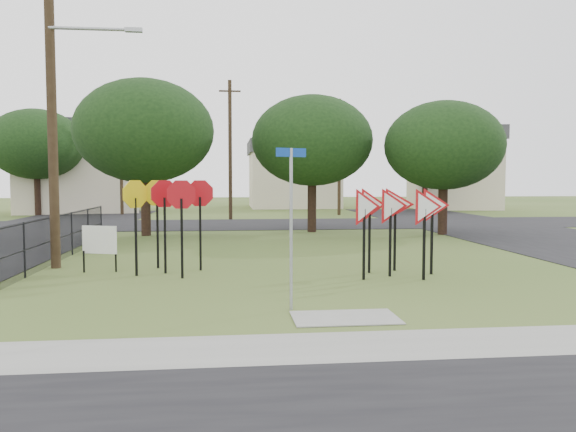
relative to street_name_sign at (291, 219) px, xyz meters
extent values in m
plane|color=#3E5520|center=(0.94, 1.59, -1.85)|extent=(140.00, 140.00, 0.00)
cube|color=gray|center=(0.94, -2.61, -1.84)|extent=(30.00, 1.60, 0.02)
cube|color=#3E5520|center=(0.94, -3.81, -1.84)|extent=(30.00, 0.80, 0.02)
cube|color=black|center=(12.94, 11.59, -1.84)|extent=(8.00, 50.00, 0.02)
cube|color=black|center=(0.94, 21.59, -1.84)|extent=(60.00, 8.00, 0.02)
cube|color=gray|center=(0.94, -0.81, -1.84)|extent=(2.00, 1.20, 0.02)
cylinder|color=#989CA1|center=(0.00, 0.00, -0.22)|extent=(0.07, 0.07, 3.26)
cube|color=#0E3B9F|center=(0.00, 0.00, 1.32)|extent=(0.63, 0.27, 0.17)
cube|color=black|center=(-3.01, 4.76, -0.79)|extent=(0.06, 0.06, 2.13)
cube|color=black|center=(-2.05, 5.18, -0.79)|extent=(0.06, 0.06, 2.13)
cube|color=black|center=(-2.48, 3.91, -0.79)|extent=(0.06, 0.06, 2.13)
cube|color=black|center=(-3.75, 4.44, -0.79)|extent=(0.06, 0.06, 2.13)
cube|color=black|center=(-3.33, 5.71, -0.79)|extent=(0.06, 0.06, 2.13)
cube|color=black|center=(2.28, 3.18, -0.92)|extent=(0.06, 0.06, 1.87)
cube|color=black|center=(3.11, 3.60, -0.92)|extent=(0.06, 0.06, 1.87)
cube|color=black|center=(3.84, 2.97, -0.92)|extent=(0.06, 0.06, 1.87)
cube|color=black|center=(2.70, 4.22, -0.92)|extent=(0.06, 0.06, 1.87)
cube|color=black|center=(3.53, 4.53, -0.92)|extent=(0.06, 0.06, 1.87)
cube|color=black|center=(4.36, 3.80, -0.92)|extent=(0.06, 0.06, 1.87)
cube|color=black|center=(-5.32, 5.15, -1.54)|extent=(0.04, 0.04, 0.62)
cube|color=black|center=(-4.44, 5.15, -1.54)|extent=(0.04, 0.04, 0.62)
cube|color=silver|center=(-4.88, 5.15, -0.93)|extent=(1.02, 0.37, 0.79)
cylinder|color=#38291A|center=(-6.36, 6.09, 3.15)|extent=(0.28, 0.28, 10.00)
cylinder|color=#989CA1|center=(-5.16, 5.99, 5.15)|extent=(2.40, 0.10, 0.10)
cube|color=#989CA1|center=(-3.96, 5.99, 5.15)|extent=(0.50, 0.18, 0.12)
cylinder|color=#38291A|center=(-1.06, 25.59, 2.65)|extent=(0.24, 0.24, 9.00)
cube|color=#38291A|center=(-1.06, 25.59, 6.45)|extent=(1.40, 0.10, 0.10)
cylinder|color=#38291A|center=(6.94, 29.59, 2.40)|extent=(0.24, 0.24, 8.50)
cube|color=#38291A|center=(6.94, 29.59, 5.95)|extent=(1.40, 0.10, 0.10)
cylinder|color=#38291A|center=(-9.06, 31.59, 2.65)|extent=(0.24, 0.24, 9.00)
cube|color=#38291A|center=(-9.06, 31.59, 6.45)|extent=(1.40, 0.10, 0.10)
cylinder|color=black|center=(-6.66, 4.39, -1.10)|extent=(0.05, 0.05, 1.50)
cylinder|color=black|center=(-6.66, 6.69, -1.10)|extent=(0.05, 0.05, 1.50)
cylinder|color=black|center=(-6.66, 8.99, -1.10)|extent=(0.05, 0.05, 1.50)
cylinder|color=black|center=(-6.66, 11.29, -1.10)|extent=(0.05, 0.05, 1.50)
cylinder|color=black|center=(-6.66, 13.59, -1.10)|extent=(0.05, 0.05, 1.50)
cube|color=black|center=(-6.66, 7.84, -0.39)|extent=(0.03, 11.50, 0.03)
cube|color=black|center=(-6.66, 7.84, -1.10)|extent=(0.03, 11.50, 0.03)
cube|color=black|center=(-6.66, 7.84, -1.10)|extent=(0.01, 11.50, 1.50)
cube|color=beige|center=(-13.06, 35.59, 1.15)|extent=(10.08, 8.46, 6.00)
cube|color=#3C3D41|center=(-13.06, 35.59, 4.75)|extent=(10.58, 8.88, 1.20)
cube|color=beige|center=(4.94, 41.59, 0.65)|extent=(8.00, 8.00, 5.00)
cube|color=#3C3D41|center=(4.94, 41.59, 3.75)|extent=(8.40, 8.40, 1.20)
cube|color=beige|center=(18.94, 37.59, 1.15)|extent=(7.91, 7.91, 6.00)
cube|color=#3C3D41|center=(18.94, 37.59, 4.75)|extent=(8.30, 8.30, 1.20)
cylinder|color=black|center=(-5.06, 15.59, -0.54)|extent=(0.44, 0.44, 2.62)
ellipsoid|color=black|center=(-5.06, 15.59, 3.01)|extent=(6.40, 6.40, 4.80)
cylinder|color=black|center=(2.94, 16.59, -0.63)|extent=(0.44, 0.44, 2.45)
ellipsoid|color=black|center=(2.94, 16.59, 2.70)|extent=(6.00, 6.00, 4.50)
cylinder|color=black|center=(8.94, 14.59, -0.71)|extent=(0.44, 0.44, 2.27)
ellipsoid|color=black|center=(8.94, 14.59, 2.38)|extent=(5.60, 5.60, 4.20)
cylinder|color=black|center=(-15.06, 31.59, -0.45)|extent=(0.44, 0.44, 2.80)
ellipsoid|color=black|center=(-15.06, 31.59, 3.33)|extent=(6.80, 6.80, 5.10)
cylinder|color=black|center=(14.94, 33.59, -0.63)|extent=(0.44, 0.44, 2.45)
ellipsoid|color=black|center=(14.94, 33.59, 2.70)|extent=(6.00, 6.00, 4.50)
camera|label=1|loc=(-1.27, -11.12, 0.79)|focal=35.00mm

